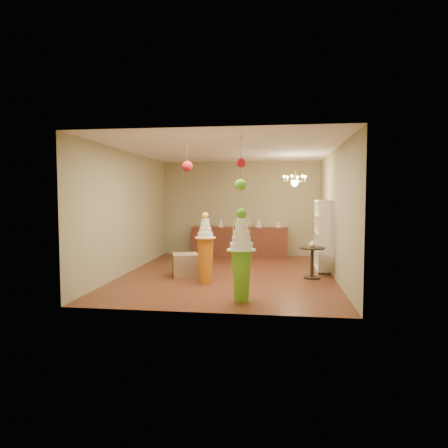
# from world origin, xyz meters

# --- Properties ---
(floor) EXTENTS (6.50, 6.50, 0.00)m
(floor) POSITION_xyz_m (0.00, 0.00, 0.00)
(floor) COLOR #5A2A18
(floor) RESTS_ON ground
(ceiling) EXTENTS (6.50, 6.50, 0.00)m
(ceiling) POSITION_xyz_m (0.00, 0.00, 3.00)
(ceiling) COLOR white
(ceiling) RESTS_ON ground
(wall_back) EXTENTS (5.00, 0.04, 3.00)m
(wall_back) POSITION_xyz_m (0.00, 3.25, 1.50)
(wall_back) COLOR #98916A
(wall_back) RESTS_ON ground
(wall_front) EXTENTS (5.00, 0.04, 3.00)m
(wall_front) POSITION_xyz_m (0.00, -3.25, 1.50)
(wall_front) COLOR #98916A
(wall_front) RESTS_ON ground
(wall_left) EXTENTS (0.04, 6.50, 3.00)m
(wall_left) POSITION_xyz_m (-2.50, 0.00, 1.50)
(wall_left) COLOR #98916A
(wall_left) RESTS_ON ground
(wall_right) EXTENTS (0.04, 6.50, 3.00)m
(wall_right) POSITION_xyz_m (2.50, 0.00, 1.50)
(wall_right) COLOR #98916A
(wall_right) RESTS_ON ground
(pedestal_green) EXTENTS (0.63, 0.63, 1.69)m
(pedestal_green) POSITION_xyz_m (0.54, -2.44, 0.70)
(pedestal_green) COLOR #69B227
(pedestal_green) RESTS_ON floor
(pedestal_orange) EXTENTS (0.48, 0.48, 1.55)m
(pedestal_orange) POSITION_xyz_m (-0.38, -1.03, 0.63)
(pedestal_orange) COLOR orange
(pedestal_orange) RESTS_ON floor
(burlap_riser) EXTENTS (0.76, 0.76, 0.54)m
(burlap_riser) POSITION_xyz_m (-0.97, -0.41, 0.27)
(burlap_riser) COLOR #836647
(burlap_riser) RESTS_ON floor
(sideboard) EXTENTS (3.04, 0.54, 1.16)m
(sideboard) POSITION_xyz_m (0.00, 2.97, 0.48)
(sideboard) COLOR #582A1B
(sideboard) RESTS_ON floor
(shelving_unit) EXTENTS (0.33, 1.20, 1.80)m
(shelving_unit) POSITION_xyz_m (2.34, 0.80, 0.90)
(shelving_unit) COLOR beige
(shelving_unit) RESTS_ON floor
(round_table) EXTENTS (0.64, 0.64, 0.73)m
(round_table) POSITION_xyz_m (1.98, -0.24, 0.47)
(round_table) COLOR black
(round_table) RESTS_ON floor
(vase) EXTENTS (0.19, 0.19, 0.17)m
(vase) POSITION_xyz_m (1.98, -0.24, 0.81)
(vase) COLOR beige
(vase) RESTS_ON round_table
(pom_red_left) EXTENTS (0.21, 0.21, 0.62)m
(pom_red_left) POSITION_xyz_m (-0.58, -1.89, 2.48)
(pom_red_left) COLOR #40362E
(pom_red_left) RESTS_ON ceiling
(pom_green_mid) EXTENTS (0.21, 0.21, 1.00)m
(pom_green_mid) POSITION_xyz_m (0.49, -2.19, 2.11)
(pom_green_mid) COLOR #40362E
(pom_green_mid) RESTS_ON ceiling
(pom_red_right) EXTENTS (0.16, 0.16, 0.61)m
(pom_red_right) POSITION_xyz_m (0.54, -2.68, 2.48)
(pom_red_right) COLOR #40362E
(pom_red_right) RESTS_ON ceiling
(chandelier) EXTENTS (0.76, 0.76, 0.85)m
(chandelier) POSITION_xyz_m (1.62, 1.20, 2.30)
(chandelier) COLOR gold
(chandelier) RESTS_ON ceiling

